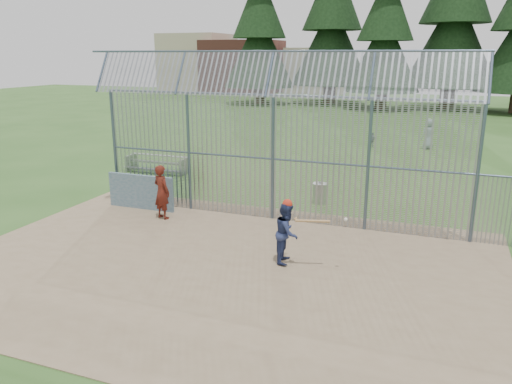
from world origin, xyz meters
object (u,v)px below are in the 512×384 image
at_px(batter, 287,233).
at_px(onlooker, 162,192).
at_px(dugout_wall, 141,192).
at_px(trash_can, 320,193).
at_px(bleacher, 157,163).

distance_m(batter, onlooker, 5.24).
height_order(batter, onlooker, onlooker).
distance_m(dugout_wall, batter, 6.64).
bearing_deg(batter, trash_can, -2.52).
xyz_separation_m(dugout_wall, onlooker, (1.24, -0.66, 0.29)).
relative_size(onlooker, bleacher, 0.59).
xyz_separation_m(dugout_wall, batter, (6.10, -2.61, 0.19)).
bearing_deg(trash_can, batter, -85.24).
relative_size(dugout_wall, trash_can, 3.05).
height_order(trash_can, bleacher, trash_can).
bearing_deg(batter, onlooker, 60.78).
bearing_deg(onlooker, batter, 177.73).
xyz_separation_m(batter, trash_can, (-0.46, 5.51, -0.43)).
height_order(onlooker, bleacher, onlooker).
xyz_separation_m(batter, bleacher, (-8.61, 7.72, -0.40)).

